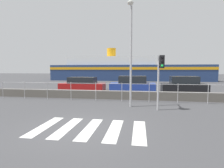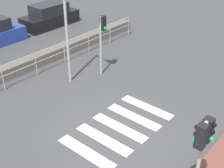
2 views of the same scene
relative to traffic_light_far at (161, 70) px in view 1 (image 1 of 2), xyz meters
The scene contains 10 objects.
ground_plane 5.15m from the traffic_light_far, 133.04° to the right, with size 160.00×160.00×0.00m, color #424244.
crosswalk 4.95m from the traffic_light_far, 130.01° to the right, with size 4.05×2.40×0.01m.
seawall 4.86m from the traffic_light_far, 135.26° to the left, with size 18.33×0.55×0.60m.
harbor_fence 4.14m from the traffic_light_far, 144.36° to the left, with size 16.54×0.04×1.27m.
traffic_light_far is the anchor object (origin of this frame).
streetlamp 2.19m from the traffic_light_far, 165.62° to the left, with size 0.32×1.26×5.75m.
ferry_boat 26.71m from the traffic_light_far, 98.49° to the left, with size 30.90×7.21×6.49m.
parked_car_red 10.36m from the traffic_light_far, 132.08° to the left, with size 4.54×1.79×1.40m.
parked_car_blue 7.95m from the traffic_light_far, 103.06° to the left, with size 4.36×1.73×1.54m.
parked_car_black 8.31m from the traffic_light_far, 68.40° to the left, with size 4.04×1.71×1.54m.
Camera 1 is at (2.10, -6.10, 2.19)m, focal length 28.00 mm.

